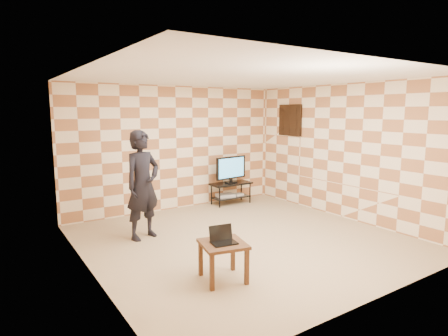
{
  "coord_description": "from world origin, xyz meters",
  "views": [
    {
      "loc": [
        -3.64,
        -4.92,
        2.15
      ],
      "look_at": [
        0.0,
        0.6,
        1.15
      ],
      "focal_mm": 30.0,
      "sensor_mm": 36.0,
      "label": 1
    }
  ],
  "objects_px": {
    "tv_stand": "(231,188)",
    "side_table": "(223,249)",
    "tv": "(231,168)",
    "person": "(143,185)"
  },
  "relations": [
    {
      "from": "tv",
      "to": "person",
      "type": "relative_size",
      "value": 0.46
    },
    {
      "from": "tv_stand",
      "to": "tv",
      "type": "height_order",
      "value": "tv"
    },
    {
      "from": "tv_stand",
      "to": "side_table",
      "type": "relative_size",
      "value": 1.49
    },
    {
      "from": "tv_stand",
      "to": "side_table",
      "type": "bearing_deg",
      "value": -125.89
    },
    {
      "from": "tv_stand",
      "to": "person",
      "type": "relative_size",
      "value": 0.53
    },
    {
      "from": "tv",
      "to": "person",
      "type": "xyz_separation_m",
      "value": [
        -2.6,
        -1.15,
        0.08
      ]
    },
    {
      "from": "tv",
      "to": "side_table",
      "type": "distance_m",
      "value": 4.05
    },
    {
      "from": "tv_stand",
      "to": "side_table",
      "type": "xyz_separation_m",
      "value": [
        -2.36,
        -3.26,
        0.05
      ]
    },
    {
      "from": "side_table",
      "to": "person",
      "type": "bearing_deg",
      "value": 96.51
    },
    {
      "from": "tv_stand",
      "to": "tv",
      "type": "distance_m",
      "value": 0.48
    }
  ]
}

